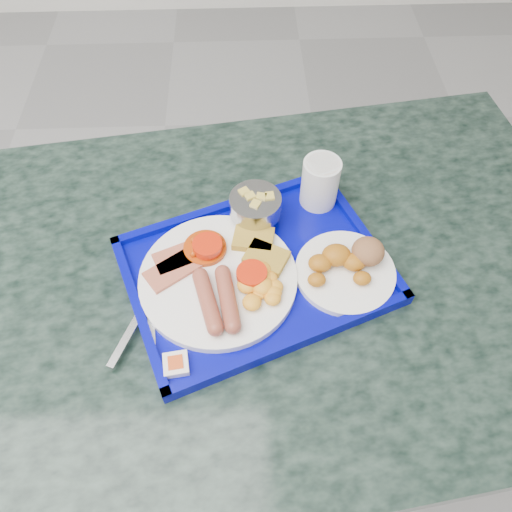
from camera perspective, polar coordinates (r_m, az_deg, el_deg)
The scene contains 9 objects.
table at distance 1.04m, azimuth 1.02°, elevation -7.64°, with size 1.32×0.97×0.76m.
tray at distance 0.87m, azimuth -0.00°, elevation -1.76°, with size 0.52×0.45×0.03m.
main_plate at distance 0.84m, azimuth -3.66°, elevation -2.37°, with size 0.27×0.27×0.04m.
bread_plate at distance 0.86m, azimuth 10.44°, elevation -1.05°, with size 0.17×0.17×0.06m.
fruit_bowl at distance 0.89m, azimuth -0.07°, elevation 5.74°, with size 0.09×0.09×0.06m.
juice_cup at distance 0.93m, azimuth 7.35°, elevation 8.47°, with size 0.07×0.07×0.10m.
spoon at distance 0.86m, azimuth -11.04°, elevation -2.87°, with size 0.04×0.18×0.01m.
knife at distance 0.83m, azimuth -13.40°, elevation -6.96°, with size 0.01×0.18×0.00m, color #A8A8AA.
jam_packet at distance 0.78m, azimuth -9.13°, elevation -12.11°, with size 0.04×0.04×0.02m.
Camera 1 is at (1.01, 0.20, 1.49)m, focal length 35.00 mm.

